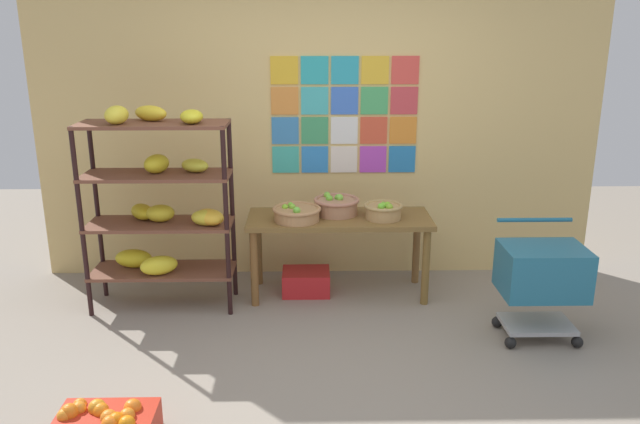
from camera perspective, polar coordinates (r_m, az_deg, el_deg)
The scene contains 9 objects.
ground at distance 4.01m, azimuth 0.38°, elevation -15.28°, with size 9.69×9.69×0.00m, color gray.
back_wall_with_art at distance 5.33m, azimuth -0.10°, elevation 8.80°, with size 4.73×0.07×2.79m.
banana_shelf_unit at distance 4.87m, azimuth -14.18°, elevation 1.12°, with size 1.09×0.47×1.57m.
display_table at distance 5.02m, azimuth 1.74°, elevation -1.42°, with size 1.45×0.56×0.65m.
fruit_basket_back_right at distance 5.05m, azimuth 1.49°, elevation 0.63°, with size 0.37×0.37×0.16m.
fruit_basket_right at distance 4.95m, azimuth 5.75°, elevation 0.16°, with size 0.30×0.30×0.14m.
fruit_basket_left at distance 4.88m, azimuth -2.12°, elevation -0.10°, with size 0.38×0.38×0.13m.
produce_crate_under_table at distance 5.19m, azimuth -1.27°, elevation -6.31°, with size 0.38×0.29×0.19m, color red.
shopping_cart at distance 4.60m, azimuth 19.41°, elevation -5.37°, with size 0.56×0.46×0.81m.
Camera 1 is at (-0.09, -3.40, 2.12)m, focal length 35.42 mm.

